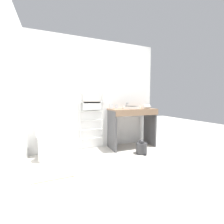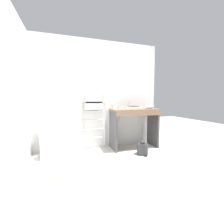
% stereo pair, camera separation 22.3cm
% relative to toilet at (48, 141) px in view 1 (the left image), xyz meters
% --- Properties ---
extents(ground_plane, '(12.00, 12.00, 0.00)m').
position_rel_toilet_xyz_m(ground_plane, '(0.99, -1.05, -0.34)').
color(ground_plane, beige).
extents(wall_back, '(2.97, 0.12, 2.42)m').
position_rel_toilet_xyz_m(wall_back, '(0.99, 0.35, 0.87)').
color(wall_back, white).
rests_on(wall_back, ground_plane).
extents(wall_side, '(0.12, 2.00, 2.42)m').
position_rel_toilet_xyz_m(wall_side, '(-0.43, -0.38, 0.87)').
color(wall_side, white).
rests_on(wall_side, ground_plane).
extents(toilet, '(0.41, 0.50, 0.77)m').
position_rel_toilet_xyz_m(toilet, '(0.00, 0.00, 0.00)').
color(toilet, white).
rests_on(toilet, ground_plane).
extents(towel_radiator, '(0.55, 0.06, 1.30)m').
position_rel_toilet_xyz_m(towel_radiator, '(0.91, 0.24, 0.60)').
color(towel_radiator, white).
rests_on(towel_radiator, ground_plane).
extents(vanity_counter, '(1.04, 0.55, 0.90)m').
position_rel_toilet_xyz_m(vanity_counter, '(1.79, 0.00, 0.27)').
color(vanity_counter, '#84664C').
rests_on(vanity_counter, ground_plane).
extents(sink_basin, '(0.39, 0.39, 0.06)m').
position_rel_toilet_xyz_m(sink_basin, '(1.76, 0.01, 0.59)').
color(sink_basin, white).
rests_on(sink_basin, vanity_counter).
extents(faucet, '(0.02, 0.10, 0.14)m').
position_rel_toilet_xyz_m(faucet, '(1.76, 0.22, 0.65)').
color(faucet, silver).
rests_on(faucet, vanity_counter).
extents(cup_near_wall, '(0.07, 0.07, 0.10)m').
position_rel_toilet_xyz_m(cup_near_wall, '(1.35, 0.19, 0.61)').
color(cup_near_wall, silver).
rests_on(cup_near_wall, vanity_counter).
extents(cup_near_edge, '(0.07, 0.07, 0.09)m').
position_rel_toilet_xyz_m(cup_near_edge, '(1.47, 0.16, 0.60)').
color(cup_near_edge, silver).
rests_on(cup_near_edge, vanity_counter).
extents(hair_dryer, '(0.22, 0.17, 0.08)m').
position_rel_toilet_xyz_m(hair_dryer, '(2.14, -0.06, 0.60)').
color(hair_dryer, white).
rests_on(hair_dryer, vanity_counter).
extents(trash_bin, '(0.22, 0.26, 0.29)m').
position_rel_toilet_xyz_m(trash_bin, '(1.76, -0.44, -0.22)').
color(trash_bin, '#333335').
rests_on(trash_bin, ground_plane).
extents(bath_mat, '(0.56, 0.36, 0.01)m').
position_rel_toilet_xyz_m(bath_mat, '(0.08, -0.68, -0.33)').
color(bath_mat, gray).
rests_on(bath_mat, ground_plane).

